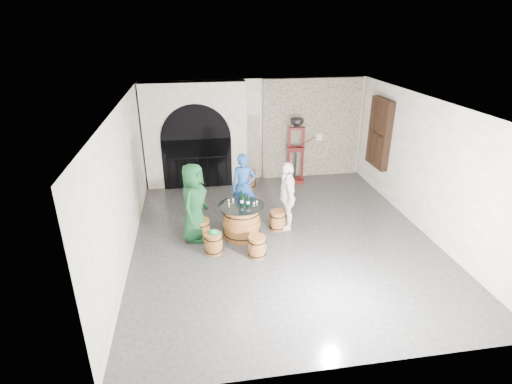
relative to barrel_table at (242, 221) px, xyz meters
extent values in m
plane|color=#29292C|center=(0.96, -0.20, -0.42)|extent=(8.00, 8.00, 0.00)
plane|color=white|center=(0.96, 3.80, 1.18)|extent=(8.00, 0.00, 8.00)
plane|color=white|center=(0.96, -4.20, 1.18)|extent=(8.00, 0.00, 8.00)
plane|color=white|center=(-2.54, -0.20, 1.18)|extent=(0.00, 8.00, 8.00)
plane|color=white|center=(4.46, -0.20, 1.18)|extent=(0.00, 8.00, 8.00)
plane|color=beige|center=(0.96, -0.20, 2.78)|extent=(8.00, 8.00, 0.00)
cube|color=#9E957E|center=(2.76, 3.74, 1.18)|extent=(3.20, 0.12, 3.18)
cube|color=white|center=(-0.94, 3.55, 1.18)|extent=(3.10, 0.50, 3.18)
cube|color=black|center=(-0.94, 3.29, 0.36)|extent=(2.10, 0.03, 1.55)
cylinder|color=black|center=(-0.94, 3.29, 1.13)|extent=(2.10, 0.03, 2.10)
cylinder|color=black|center=(-0.94, 3.22, 0.56)|extent=(1.79, 0.04, 0.04)
cylinder|color=black|center=(-1.83, 3.22, 0.07)|extent=(0.02, 0.02, 0.98)
cylinder|color=black|center=(-1.53, 3.22, 0.07)|extent=(0.02, 0.02, 0.98)
cylinder|color=black|center=(-1.24, 3.22, 0.07)|extent=(0.02, 0.02, 0.98)
cylinder|color=black|center=(-0.94, 3.22, 0.07)|extent=(0.02, 0.02, 0.98)
cylinder|color=black|center=(-0.64, 3.22, 0.07)|extent=(0.02, 0.02, 0.98)
cylinder|color=black|center=(-0.34, 3.22, 0.07)|extent=(0.02, 0.02, 0.98)
cylinder|color=black|center=(-0.05, 3.22, 0.07)|extent=(0.02, 0.02, 0.98)
cube|color=black|center=(4.35, 2.20, 1.38)|extent=(0.20, 1.10, 2.00)
cube|color=black|center=(4.30, 2.20, 1.38)|extent=(0.06, 0.88, 1.76)
cube|color=black|center=(4.33, 2.20, 1.38)|extent=(0.22, 0.92, 0.06)
cube|color=black|center=(4.33, 1.91, 1.38)|extent=(0.22, 0.06, 1.80)
cube|color=black|center=(4.33, 2.20, 1.38)|extent=(0.22, 0.06, 1.80)
cube|color=black|center=(4.33, 2.49, 1.38)|extent=(0.22, 0.06, 1.80)
cylinder|color=brown|center=(0.00, 0.00, -0.02)|extent=(0.84, 0.84, 0.79)
cylinder|color=brown|center=(0.00, 0.00, -0.02)|extent=(0.90, 0.90, 0.17)
torus|color=black|center=(0.00, 0.00, -0.29)|extent=(0.90, 0.90, 0.02)
torus|color=black|center=(0.00, 0.00, 0.25)|extent=(0.90, 0.90, 0.02)
cylinder|color=brown|center=(0.00, 0.00, 0.39)|extent=(0.86, 0.86, 0.02)
cylinder|color=black|center=(0.00, 0.00, 0.41)|extent=(1.09, 1.09, 0.01)
cylinder|color=brown|center=(-0.95, 0.07, -0.18)|extent=(0.38, 0.38, 0.47)
cylinder|color=brown|center=(-0.95, 0.07, -0.18)|extent=(0.40, 0.40, 0.10)
torus|color=black|center=(-0.95, 0.07, -0.34)|extent=(0.42, 0.42, 0.02)
torus|color=black|center=(-0.95, 0.07, -0.02)|extent=(0.42, 0.42, 0.02)
cylinder|color=brown|center=(-0.95, 0.07, 0.07)|extent=(0.38, 0.38, 0.02)
cylinder|color=brown|center=(0.18, 0.94, -0.18)|extent=(0.38, 0.38, 0.47)
cylinder|color=brown|center=(0.18, 0.94, -0.18)|extent=(0.40, 0.40, 0.10)
torus|color=black|center=(0.18, 0.94, -0.34)|extent=(0.42, 0.42, 0.02)
torus|color=black|center=(0.18, 0.94, -0.02)|extent=(0.42, 0.42, 0.02)
cylinder|color=brown|center=(0.18, 0.94, 0.07)|extent=(0.38, 0.38, 0.02)
cylinder|color=brown|center=(0.93, 0.22, -0.18)|extent=(0.38, 0.38, 0.47)
cylinder|color=brown|center=(0.93, 0.22, -0.18)|extent=(0.40, 0.40, 0.10)
torus|color=black|center=(0.93, 0.22, -0.34)|extent=(0.42, 0.42, 0.02)
torus|color=black|center=(0.93, 0.22, -0.02)|extent=(0.42, 0.42, 0.02)
cylinder|color=brown|center=(0.93, 0.22, 0.07)|extent=(0.38, 0.38, 0.02)
cylinder|color=brown|center=(0.22, -0.93, -0.18)|extent=(0.38, 0.38, 0.47)
cylinder|color=brown|center=(0.22, -0.93, -0.18)|extent=(0.40, 0.40, 0.10)
torus|color=black|center=(0.22, -0.93, -0.34)|extent=(0.42, 0.42, 0.02)
torus|color=black|center=(0.22, -0.93, -0.02)|extent=(0.42, 0.42, 0.02)
cylinder|color=brown|center=(0.22, -0.93, 0.07)|extent=(0.38, 0.38, 0.02)
cylinder|color=brown|center=(-0.71, -0.64, -0.18)|extent=(0.38, 0.38, 0.47)
cylinder|color=brown|center=(-0.71, -0.64, -0.18)|extent=(0.40, 0.40, 0.10)
torus|color=black|center=(-0.71, -0.64, -0.34)|extent=(0.42, 0.42, 0.02)
torus|color=black|center=(-0.71, -0.64, -0.02)|extent=(0.42, 0.42, 0.02)
cylinder|color=brown|center=(-0.71, -0.64, 0.07)|extent=(0.38, 0.38, 0.02)
ellipsoid|color=#0C8545|center=(-0.71, -0.64, 0.12)|extent=(0.19, 0.19, 0.10)
cylinder|color=#0C8545|center=(-0.63, -0.67, 0.08)|extent=(0.12, 0.12, 0.01)
imported|color=#113F20|center=(-1.10, 0.08, 0.53)|extent=(0.92, 1.09, 1.89)
imported|color=#1A4392|center=(0.19, 1.03, 0.45)|extent=(0.70, 0.52, 1.74)
imported|color=white|center=(1.16, 0.28, 0.45)|extent=(0.43, 1.02, 1.74)
cylinder|color=black|center=(0.01, -0.01, 0.53)|extent=(0.07, 0.07, 0.22)
cylinder|color=white|center=(0.01, -0.01, 0.52)|extent=(0.08, 0.08, 0.06)
cone|color=black|center=(0.01, -0.01, 0.66)|extent=(0.07, 0.07, 0.05)
cylinder|color=black|center=(0.01, -0.01, 0.71)|extent=(0.03, 0.03, 0.07)
cylinder|color=black|center=(0.15, -0.09, 0.53)|extent=(0.07, 0.07, 0.22)
cylinder|color=white|center=(0.15, -0.09, 0.52)|extent=(0.08, 0.08, 0.06)
cone|color=black|center=(0.15, -0.09, 0.66)|extent=(0.07, 0.07, 0.05)
cylinder|color=black|center=(0.15, -0.09, 0.71)|extent=(0.03, 0.03, 0.07)
cylinder|color=black|center=(0.03, 0.12, 0.53)|extent=(0.07, 0.07, 0.22)
cylinder|color=white|center=(0.03, 0.12, 0.52)|extent=(0.08, 0.08, 0.06)
cone|color=black|center=(0.03, 0.12, 0.66)|extent=(0.07, 0.07, 0.05)
cylinder|color=black|center=(0.03, 0.12, 0.71)|extent=(0.03, 0.03, 0.07)
cylinder|color=brown|center=(0.59, 2.98, -0.13)|extent=(0.41, 0.41, 0.57)
cylinder|color=brown|center=(0.59, 2.98, -0.13)|extent=(0.44, 0.44, 0.13)
torus|color=black|center=(0.59, 2.98, -0.32)|extent=(0.45, 0.45, 0.02)
torus|color=black|center=(0.59, 2.98, 0.07)|extent=(0.45, 0.45, 0.02)
cylinder|color=brown|center=(0.59, 2.98, 0.17)|extent=(0.42, 0.42, 0.02)
cube|color=#490C0C|center=(2.15, 3.27, -0.36)|extent=(0.64, 0.56, 0.11)
cube|color=#490C0C|center=(2.15, 3.27, 0.69)|extent=(0.56, 0.42, 0.13)
cube|color=#490C0C|center=(2.15, 3.27, 1.34)|extent=(0.53, 0.23, 0.08)
cylinder|color=black|center=(2.15, 3.27, 0.24)|extent=(0.06, 0.06, 1.08)
cylinder|color=black|center=(2.15, 3.27, 1.59)|extent=(0.41, 0.41, 0.10)
cone|color=black|center=(2.15, 3.27, 1.46)|extent=(0.41, 0.41, 0.22)
cube|color=#490C0C|center=(1.94, 3.32, 0.51)|extent=(0.09, 0.09, 1.74)
cube|color=#490C0C|center=(2.36, 3.23, 0.51)|extent=(0.09, 0.09, 1.74)
cylinder|color=#490C0C|center=(2.46, 3.17, 0.94)|extent=(0.46, 0.13, 0.34)
cube|color=silver|center=(3.01, 3.66, 0.93)|extent=(0.18, 0.10, 0.22)
camera|label=1|loc=(-1.00, -8.41, 4.42)|focal=28.00mm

